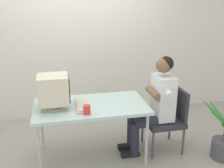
% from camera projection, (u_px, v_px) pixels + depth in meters
% --- Properties ---
extents(ground_plane, '(12.00, 12.00, 0.00)m').
position_uv_depth(ground_plane, '(92.00, 156.00, 3.40)').
color(ground_plane, '#9E998E').
extents(wall_back, '(8.00, 0.10, 3.00)m').
position_uv_depth(wall_back, '(96.00, 28.00, 4.28)').
color(wall_back, silver).
rests_on(wall_back, ground_plane).
extents(desk, '(1.38, 0.75, 0.74)m').
position_uv_depth(desk, '(91.00, 109.00, 3.18)').
color(desk, '#B7B7BC').
rests_on(desk, ground_plane).
extents(crt_monitor, '(0.36, 0.32, 0.40)m').
position_uv_depth(crt_monitor, '(54.00, 90.00, 3.00)').
color(crt_monitor, beige).
rests_on(crt_monitor, desk).
extents(keyboard, '(0.16, 0.45, 0.03)m').
position_uv_depth(keyboard, '(82.00, 105.00, 3.11)').
color(keyboard, beige).
rests_on(keyboard, desk).
extents(office_chair, '(0.48, 0.48, 0.86)m').
position_uv_depth(office_chair, '(168.00, 116.00, 3.45)').
color(office_chair, '#4C4C51').
rests_on(office_chair, ground_plane).
extents(person_seated, '(0.68, 0.54, 1.30)m').
position_uv_depth(person_seated, '(156.00, 102.00, 3.34)').
color(person_seated, silver).
rests_on(person_seated, ground_plane).
extents(desk_mug, '(0.08, 0.09, 0.10)m').
position_uv_depth(desk_mug, '(87.00, 109.00, 2.90)').
color(desk_mug, red).
rests_on(desk_mug, desk).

